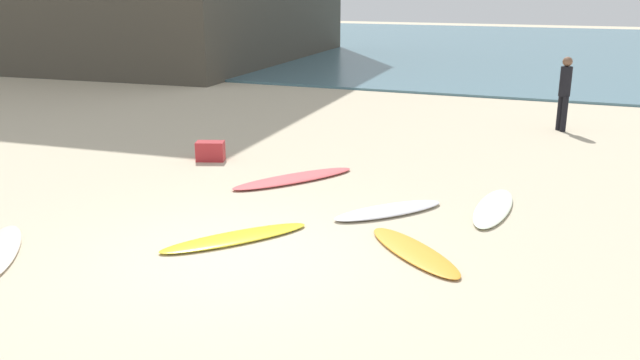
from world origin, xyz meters
The scene contains 10 objects.
ground_plane centered at (0.00, 0.00, 0.00)m, with size 120.00×120.00×0.00m, color beige.
ocean_water centered at (0.00, 34.42, 0.04)m, with size 120.00×40.00×0.08m, color slate.
surfboard_0 centered at (-3.00, -1.16, 0.04)m, with size 0.49×2.00×0.07m, color #F1E0CB.
surfboard_1 centered at (-0.28, 0.47, 0.03)m, with size 0.50×2.23×0.07m, color yellow.
surfboard_2 centered at (2.95, 3.18, 0.04)m, with size 0.53×2.11×0.08m, color silver.
surfboard_3 centered at (1.42, 2.40, 0.04)m, with size 0.55×1.97×0.09m, color silver.
surfboard_4 centered at (-0.73, 3.49, 0.04)m, with size 0.57×2.54×0.08m, color #DF5558.
surfboard_5 centered at (2.20, 0.94, 0.03)m, with size 0.54×1.95×0.07m, color orange.
beachgoer_near centered at (3.65, 10.01, 1.04)m, with size 0.39×0.39×1.84m.
beach_cooler centered at (-2.94, 4.16, 0.20)m, with size 0.57×0.33×0.40m, color #B2282D.
Camera 1 is at (4.10, -7.06, 3.46)m, focal length 36.45 mm.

